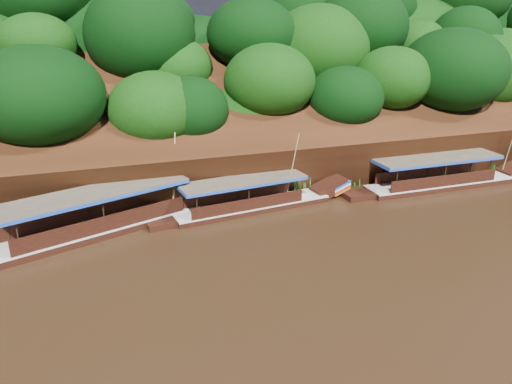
# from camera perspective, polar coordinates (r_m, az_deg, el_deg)

# --- Properties ---
(ground) EXTENTS (160.00, 160.00, 0.00)m
(ground) POSITION_cam_1_polar(r_m,az_deg,el_deg) (27.02, 9.66, -7.32)
(ground) COLOR black
(ground) RESTS_ON ground
(riverbank) EXTENTS (120.00, 30.06, 19.40)m
(riverbank) POSITION_cam_1_polar(r_m,az_deg,el_deg) (46.42, -3.53, 7.05)
(riverbank) COLOR black
(riverbank) RESTS_ON ground
(boat_0) EXTENTS (14.54, 2.47, 5.64)m
(boat_0) POSITION_cam_1_polar(r_m,az_deg,el_deg) (39.73, 21.50, 1.39)
(boat_0) COLOR black
(boat_0) RESTS_ON ground
(boat_1) EXTENTS (12.66, 3.36, 5.41)m
(boat_1) POSITION_cam_1_polar(r_m,az_deg,el_deg) (32.78, 0.60, -1.05)
(boat_1) COLOR black
(boat_1) RESTS_ON ground
(boat_2) EXTENTS (16.23, 7.74, 5.66)m
(boat_2) POSITION_cam_1_polar(r_m,az_deg,el_deg) (31.07, -14.70, -2.77)
(boat_2) COLOR black
(boat_2) RESTS_ON ground
(reeds) EXTENTS (48.62, 2.67, 2.02)m
(reeds) POSITION_cam_1_polar(r_m,az_deg,el_deg) (33.51, -3.46, 0.05)
(reeds) COLOR #1E5D17
(reeds) RESTS_ON ground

